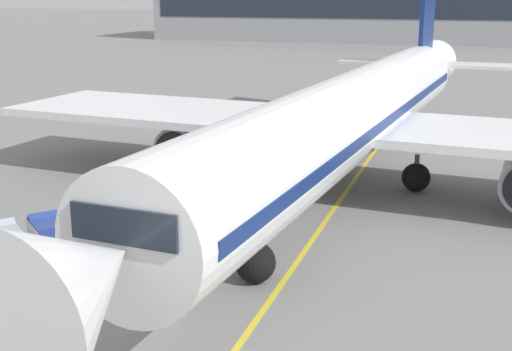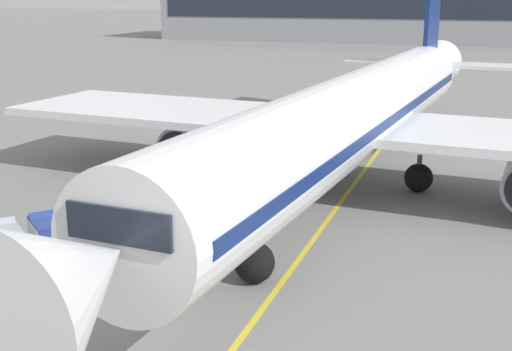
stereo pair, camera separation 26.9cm
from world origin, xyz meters
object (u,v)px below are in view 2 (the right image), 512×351
(baggage_cart_lead, at_px, (64,240))
(ground_crew_by_carts, at_px, (60,240))
(parked_airplane, at_px, (356,115))
(belt_loader, at_px, (183,229))
(safety_cone_engine_keepout, at_px, (185,201))
(ground_crew_by_loader, at_px, (143,245))

(baggage_cart_lead, relative_size, ground_crew_by_carts, 1.48)
(parked_airplane, relative_size, baggage_cart_lead, 16.92)
(belt_loader, xyz_separation_m, ground_crew_by_carts, (-3.06, -2.70, 0.19))
(safety_cone_engine_keepout, bearing_deg, baggage_cart_lead, -97.20)
(ground_crew_by_carts, bearing_deg, parked_airplane, 59.29)
(belt_loader, distance_m, safety_cone_engine_keepout, 4.97)
(ground_crew_by_loader, xyz_separation_m, ground_crew_by_carts, (-2.75, -0.43, 0.00))
(safety_cone_engine_keepout, bearing_deg, ground_crew_by_loader, -76.01)
(baggage_cart_lead, xyz_separation_m, ground_crew_by_carts, (-0.14, 0.01, -0.00))
(ground_crew_by_loader, height_order, ground_crew_by_carts, same)
(belt_loader, bearing_deg, ground_crew_by_loader, -97.81)
(belt_loader, height_order, baggage_cart_lead, belt_loader)
(ground_crew_by_carts, relative_size, safety_cone_engine_keepout, 2.86)
(baggage_cart_lead, xyz_separation_m, safety_cone_engine_keepout, (0.91, 7.23, -0.70))
(ground_crew_by_loader, relative_size, safety_cone_engine_keepout, 2.86)
(baggage_cart_lead, height_order, ground_crew_by_carts, baggage_cart_lead)
(belt_loader, xyz_separation_m, baggage_cart_lead, (-2.92, -2.71, 0.19))
(baggage_cart_lead, height_order, safety_cone_engine_keepout, baggage_cart_lead)
(parked_airplane, bearing_deg, safety_cone_engine_keepout, -141.48)
(belt_loader, height_order, safety_cone_engine_keepout, belt_loader)
(ground_crew_by_carts, bearing_deg, safety_cone_engine_keepout, 81.69)
(safety_cone_engine_keepout, bearing_deg, parked_airplane, 38.52)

